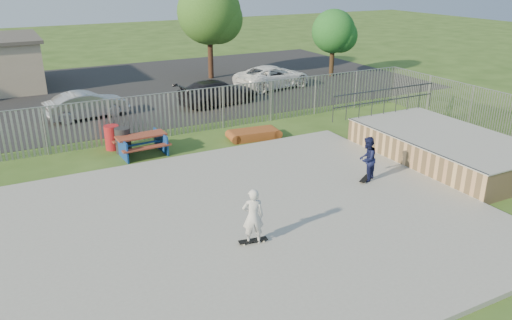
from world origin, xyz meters
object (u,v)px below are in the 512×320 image
car_white (273,77)px  tree_right (333,31)px  tree_mid (209,12)px  skater_white (253,216)px  car_silver (87,105)px  car_dark (217,92)px  picnic_table (142,144)px  funbox (254,134)px  skater_navy (367,159)px  trash_bin_grey (123,140)px  trash_bin_red (112,137)px

car_white → tree_right: size_ratio=1.10×
tree_mid → skater_white: bearing=-110.0°
car_silver → car_dark: size_ratio=0.87×
picnic_table → funbox: bearing=-7.0°
car_dark → skater_navy: bearing=172.6°
trash_bin_grey → skater_white: size_ratio=0.67×
picnic_table → tree_mid: bearing=53.4°
trash_bin_grey → car_dark: (6.51, 5.31, 0.16)m
funbox → car_white: car_white is taller
car_dark → tree_mid: bearing=-28.5°
picnic_table → trash_bin_red: bearing=124.7°
car_dark → tree_mid: (2.45, 6.69, 3.67)m
picnic_table → car_white: size_ratio=0.41×
picnic_table → skater_white: 8.59m
trash_bin_grey → car_silver: 5.90m
tree_mid → car_silver: bearing=-146.8°
tree_right → skater_navy: tree_right is taller
trash_bin_grey → skater_navy: (6.72, -7.15, 0.42)m
picnic_table → trash_bin_grey: bearing=135.3°
trash_bin_red → car_white: 13.41m
funbox → car_silver: (-5.93, 6.79, 0.49)m
skater_navy → picnic_table: bearing=-79.5°
trash_bin_red → skater_white: (1.57, -9.73, 0.43)m
trash_bin_red → car_white: size_ratio=0.20×
picnic_table → skater_navy: skater_navy is taller
car_white → skater_white: 19.31m
tree_right → trash_bin_red: bearing=-154.5°
tree_mid → tree_right: (7.75, -3.24, -1.31)m
skater_navy → skater_white: bearing=-12.7°
funbox → tree_mid: (3.39, 12.89, 4.17)m
car_dark → car_white: bearing=-74.2°
funbox → trash_bin_red: (-5.86, 1.53, 0.31)m
car_white → tree_right: tree_right is taller
trash_bin_red → skater_navy: bearing=-48.0°
skater_white → trash_bin_grey: bearing=-62.5°
trash_bin_grey → funbox: bearing=-9.1°
skater_white → car_white: bearing=-101.5°
skater_navy → trash_bin_grey: bearing=-79.1°
skater_navy → skater_white: 5.78m
car_dark → trash_bin_grey: bearing=120.8°
funbox → trash_bin_red: size_ratio=2.03×
trash_bin_grey → tree_right: bearing=27.7°
car_white → skater_navy: bearing=154.4°
funbox → car_dark: size_ratio=0.45×
tree_mid → skater_navy: bearing=-96.6°
funbox → skater_white: bearing=-111.7°
car_white → skater_navy: size_ratio=3.16×
trash_bin_grey → car_white: (11.25, 7.44, 0.19)m
trash_bin_grey → skater_white: (1.27, -9.09, 0.42)m
car_dark → car_white: 5.20m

